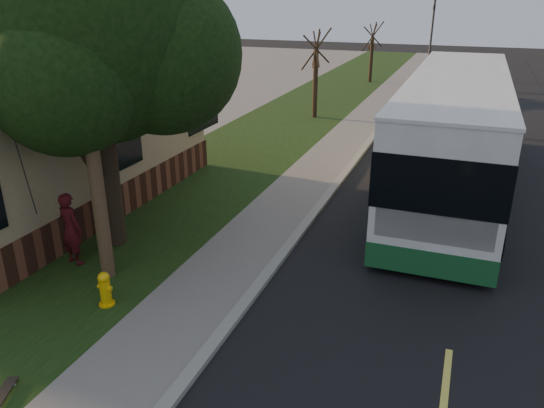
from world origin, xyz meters
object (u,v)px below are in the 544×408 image
at_px(fire_hydrant, 105,289).
at_px(dumpster, 89,143).
at_px(utility_pole, 81,67).
at_px(bare_tree_near, 316,75).
at_px(skateboarder, 71,229).
at_px(leafy_tree, 95,31).
at_px(skateboard_main, 3,393).
at_px(traffic_signal, 432,33).
at_px(transit_bus, 454,130).
at_px(bare_tree_far, 372,53).
at_px(distant_car, 434,85).

relative_size(fire_hydrant, dumpster, 0.43).
xyz_separation_m(utility_pole, bare_tree_near, (-0.19, 17.01, -2.48)).
bearing_deg(skateboarder, leafy_tree, -85.17).
xyz_separation_m(bare_tree_near, skateboard_main, (1.00, -20.76, -2.03)).
relative_size(traffic_signal, transit_bus, 0.41).
bearing_deg(dumpster, bare_tree_near, 59.03).
bearing_deg(traffic_signal, utility_pole, -96.58).
distance_m(bare_tree_near, dumpster, 11.58).
height_order(utility_pole, leafy_tree, utility_pole).
height_order(bare_tree_near, skateboarder, bare_tree_near).
relative_size(fire_hydrant, utility_pole, 0.08).
xyz_separation_m(bare_tree_far, dumpster, (-6.41, -21.85, -1.32)).
height_order(bare_tree_near, traffic_signal, traffic_signal).
relative_size(utility_pole, bare_tree_far, 2.25).
xyz_separation_m(bare_tree_near, dumpster, (-5.91, -9.85, -1.46)).
height_order(bare_tree_far, skateboarder, bare_tree_far).
distance_m(fire_hydrant, leafy_tree, 5.65).
bearing_deg(skateboard_main, dumpster, 122.37).
xyz_separation_m(bare_tree_near, traffic_signal, (4.00, 16.00, 1.01)).
xyz_separation_m(traffic_signal, distant_car, (1.11, -8.50, -2.36)).
relative_size(bare_tree_near, dumpster, 2.51).
bearing_deg(skateboard_main, utility_pole, 102.12).
distance_m(utility_pole, bare_tree_far, 29.13).
xyz_separation_m(utility_pole, traffic_signal, (3.81, 33.01, -1.47)).
relative_size(bare_tree_near, transit_bus, 0.32).
relative_size(leafy_tree, traffic_signal, 1.42).
relative_size(leafy_tree, bare_tree_near, 1.81).
height_order(traffic_signal, transit_bus, traffic_signal).
xyz_separation_m(bare_tree_near, transit_bus, (6.89, -8.14, -0.23)).
xyz_separation_m(traffic_signal, skateboarder, (-4.90, -32.76, -2.23)).
distance_m(fire_hydrant, utility_pole, 4.37).
height_order(fire_hydrant, skateboard_main, fire_hydrant).
bearing_deg(skateboard_main, transit_bus, 64.96).
bearing_deg(leafy_tree, skateboarder, -99.17).
relative_size(traffic_signal, skateboard_main, 7.20).
bearing_deg(fire_hydrant, dumpster, 129.91).
height_order(fire_hydrant, skateboarder, skateboarder).
bearing_deg(transit_bus, dumpster, -172.39).
bearing_deg(bare_tree_near, transit_bus, -49.74).
relative_size(utility_pole, dumpster, 5.30).
relative_size(utility_pole, transit_bus, 0.68).
bearing_deg(skateboarder, utility_pole, -178.69).
distance_m(leafy_tree, traffic_signal, 31.76).
bearing_deg(fire_hydrant, leafy_tree, 120.67).
bearing_deg(leafy_tree, bare_tree_far, 87.55).
height_order(fire_hydrant, bare_tree_far, bare_tree_far).
xyz_separation_m(transit_bus, skateboarder, (-7.79, -8.62, -0.98)).
distance_m(utility_pole, transit_bus, 11.44).
distance_m(skateboard_main, distant_car, 28.56).
bearing_deg(utility_pole, fire_hydrant, -54.62).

